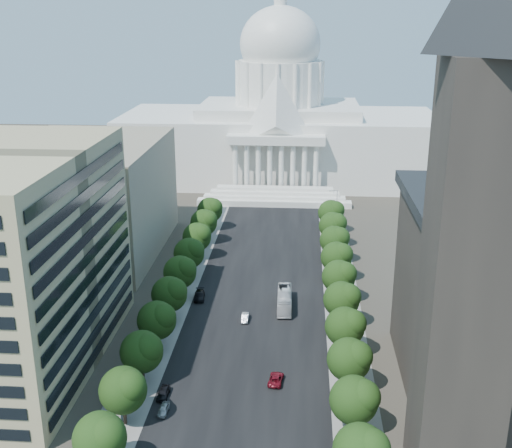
% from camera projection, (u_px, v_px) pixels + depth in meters
% --- Properties ---
extents(road_asphalt, '(30.00, 260.00, 0.01)m').
position_uv_depth(road_asphalt, '(263.00, 269.00, 163.73)').
color(road_asphalt, black).
rests_on(road_asphalt, ground).
extents(sidewalk_left, '(8.00, 260.00, 0.02)m').
position_uv_depth(sidewalk_left, '(190.00, 267.00, 165.06)').
color(sidewalk_left, gray).
rests_on(sidewalk_left, ground).
extents(sidewalk_right, '(8.00, 260.00, 0.02)m').
position_uv_depth(sidewalk_right, '(338.00, 271.00, 162.40)').
color(sidewalk_right, gray).
rests_on(sidewalk_right, ground).
extents(capitol, '(120.00, 56.00, 73.00)m').
position_uv_depth(capitol, '(279.00, 127.00, 247.17)').
color(capitol, white).
rests_on(capitol, ground).
extents(office_block_left_far, '(38.00, 52.00, 30.00)m').
position_uv_depth(office_block_left_far, '(88.00, 198.00, 171.81)').
color(office_block_left_far, gray).
rests_on(office_block_left_far, ground).
extents(tree_l_a, '(7.79, 7.60, 9.97)m').
position_uv_depth(tree_l_a, '(102.00, 438.00, 88.95)').
color(tree_l_a, '#33261C').
rests_on(tree_l_a, ground).
extents(tree_l_b, '(7.79, 7.60, 9.97)m').
position_uv_depth(tree_l_b, '(125.00, 389.00, 100.31)').
color(tree_l_b, '#33261C').
rests_on(tree_l_b, ground).
extents(tree_l_c, '(7.79, 7.60, 9.97)m').
position_uv_depth(tree_l_c, '(143.00, 351.00, 111.66)').
color(tree_l_c, '#33261C').
rests_on(tree_l_c, ground).
extents(tree_l_d, '(7.79, 7.60, 9.97)m').
position_uv_depth(tree_l_d, '(158.00, 319.00, 123.01)').
color(tree_l_d, '#33261C').
rests_on(tree_l_d, ground).
extents(tree_l_e, '(7.79, 7.60, 9.97)m').
position_uv_depth(tree_l_e, '(171.00, 293.00, 134.36)').
color(tree_l_e, '#33261C').
rests_on(tree_l_e, ground).
extents(tree_l_f, '(7.79, 7.60, 9.97)m').
position_uv_depth(tree_l_f, '(181.00, 271.00, 145.71)').
color(tree_l_f, '#33261C').
rests_on(tree_l_f, ground).
extents(tree_l_g, '(7.79, 7.60, 9.97)m').
position_uv_depth(tree_l_g, '(190.00, 252.00, 157.07)').
color(tree_l_g, '#33261C').
rests_on(tree_l_g, ground).
extents(tree_l_h, '(7.79, 7.60, 9.97)m').
position_uv_depth(tree_l_h, '(198.00, 236.00, 168.42)').
color(tree_l_h, '#33261C').
rests_on(tree_l_h, ground).
extents(tree_l_i, '(7.79, 7.60, 9.97)m').
position_uv_depth(tree_l_i, '(205.00, 222.00, 179.77)').
color(tree_l_i, '#33261C').
rests_on(tree_l_i, ground).
extents(tree_l_j, '(7.79, 7.60, 9.97)m').
position_uv_depth(tree_l_j, '(211.00, 209.00, 191.12)').
color(tree_l_j, '#33261C').
rests_on(tree_l_j, ground).
extents(tree_r_b, '(7.79, 7.60, 9.97)m').
position_uv_depth(tree_r_b, '(356.00, 399.00, 97.79)').
color(tree_r_b, '#33261C').
rests_on(tree_r_b, ground).
extents(tree_r_c, '(7.79, 7.60, 9.97)m').
position_uv_depth(tree_r_c, '(351.00, 359.00, 109.14)').
color(tree_r_c, '#33261C').
rests_on(tree_r_c, ground).
extents(tree_r_d, '(7.79, 7.60, 9.97)m').
position_uv_depth(tree_r_d, '(347.00, 326.00, 120.49)').
color(tree_r_d, '#33261C').
rests_on(tree_r_d, ground).
extents(tree_r_e, '(7.79, 7.60, 9.97)m').
position_uv_depth(tree_r_e, '(343.00, 299.00, 131.84)').
color(tree_r_e, '#33261C').
rests_on(tree_r_e, ground).
extents(tree_r_f, '(7.79, 7.60, 9.97)m').
position_uv_depth(tree_r_f, '(340.00, 276.00, 143.19)').
color(tree_r_f, '#33261C').
rests_on(tree_r_f, ground).
extents(tree_r_g, '(7.79, 7.60, 9.97)m').
position_uv_depth(tree_r_g, '(338.00, 256.00, 154.55)').
color(tree_r_g, '#33261C').
rests_on(tree_r_g, ground).
extents(tree_r_h, '(7.79, 7.60, 9.97)m').
position_uv_depth(tree_r_h, '(336.00, 240.00, 165.90)').
color(tree_r_h, '#33261C').
rests_on(tree_r_h, ground).
extents(tree_r_i, '(7.79, 7.60, 9.97)m').
position_uv_depth(tree_r_i, '(334.00, 225.00, 177.25)').
color(tree_r_i, '#33261C').
rests_on(tree_r_i, ground).
extents(tree_r_j, '(7.79, 7.60, 9.97)m').
position_uv_depth(tree_r_j, '(332.00, 212.00, 188.60)').
color(tree_r_j, '#33261C').
rests_on(tree_r_j, ground).
extents(streetlight_b, '(2.61, 0.44, 9.00)m').
position_uv_depth(streetlight_b, '(360.00, 365.00, 108.47)').
color(streetlight_b, gray).
rests_on(streetlight_b, ground).
extents(streetlight_c, '(2.61, 0.44, 9.00)m').
position_uv_depth(streetlight_c, '(351.00, 301.00, 132.12)').
color(streetlight_c, gray).
rests_on(streetlight_c, ground).
extents(streetlight_d, '(2.61, 0.44, 9.00)m').
position_uv_depth(streetlight_d, '(344.00, 257.00, 155.77)').
color(streetlight_d, gray).
rests_on(streetlight_d, ground).
extents(streetlight_e, '(2.61, 0.44, 9.00)m').
position_uv_depth(streetlight_e, '(339.00, 225.00, 179.42)').
color(streetlight_e, gray).
rests_on(streetlight_e, ground).
extents(streetlight_f, '(2.61, 0.44, 9.00)m').
position_uv_depth(streetlight_f, '(335.00, 200.00, 203.07)').
color(streetlight_f, gray).
rests_on(streetlight_f, ground).
extents(car_dark_a, '(1.85, 4.52, 1.54)m').
position_uv_depth(car_dark_a, '(163.00, 393.00, 109.47)').
color(car_dark_a, black).
rests_on(car_dark_a, ground).
extents(car_silver, '(1.51, 4.19, 1.38)m').
position_uv_depth(car_silver, '(245.00, 318.00, 136.41)').
color(car_silver, '#B6B8BF').
rests_on(car_silver, ground).
extents(car_red, '(2.90, 5.36, 1.43)m').
position_uv_depth(car_red, '(276.00, 379.00, 113.66)').
color(car_red, maroon).
rests_on(car_red, ground).
extents(car_dark_b, '(2.86, 5.88, 1.65)m').
position_uv_depth(car_dark_b, '(199.00, 296.00, 146.55)').
color(car_dark_b, black).
rests_on(car_dark_b, ground).
extents(car_parked, '(1.69, 3.92, 1.32)m').
position_uv_depth(car_parked, '(164.00, 409.00, 105.09)').
color(car_parked, '#96999D').
rests_on(car_parked, ground).
extents(city_bus, '(3.32, 13.11, 3.64)m').
position_uv_depth(city_bus, '(285.00, 300.00, 142.18)').
color(city_bus, silver).
rests_on(city_bus, ground).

